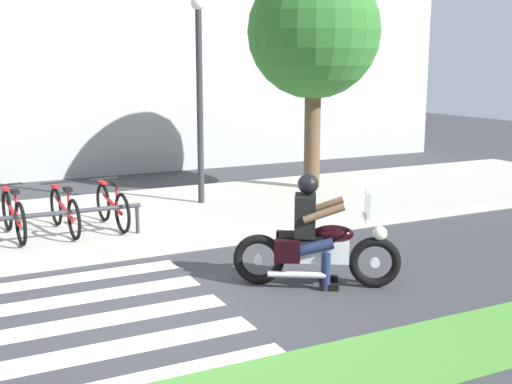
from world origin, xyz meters
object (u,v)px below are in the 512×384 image
object	(u,v)px
bicycle_3	(13,215)
street_lamp	(199,82)
rider	(312,222)
bicycle_5	(112,206)
tree_near_rack	(314,33)
motorcycle	(317,251)
bicycle_4	(65,211)

from	to	relation	value
bicycle_3	street_lamp	bearing A→B (deg)	18.19
rider	bicycle_5	world-z (taller)	rider
bicycle_5	tree_near_rack	world-z (taller)	tree_near_rack
street_lamp	bicycle_3	bearing A→B (deg)	-161.81
bicycle_3	street_lamp	xyz separation A→B (m)	(3.57, 1.17, 1.95)
motorcycle	bicycle_3	world-z (taller)	motorcycle
motorcycle	bicycle_5	distance (m)	3.98
street_lamp	tree_near_rack	bearing A→B (deg)	8.30
rider	tree_near_rack	bearing A→B (deg)	58.38
bicycle_5	street_lamp	distance (m)	3.06
bicycle_4	street_lamp	bearing A→B (deg)	22.69
rider	bicycle_5	xyz separation A→B (m)	(-1.62, 3.56, -0.33)
bicycle_4	tree_near_rack	size ratio (longest dim) A/B	0.35
bicycle_4	bicycle_5	xyz separation A→B (m)	(0.77, -0.00, 0.00)
bicycle_5	tree_near_rack	size ratio (longest dim) A/B	0.33
bicycle_3	tree_near_rack	world-z (taller)	tree_near_rack
motorcycle	bicycle_5	world-z (taller)	motorcycle
motorcycle	bicycle_3	bearing A→B (deg)	131.69
motorcycle	tree_near_rack	xyz separation A→B (m)	(3.10, 5.18, 2.96)
motorcycle	street_lamp	bearing A→B (deg)	85.75
bicycle_5	tree_near_rack	xyz separation A→B (m)	(4.78, 1.57, 2.92)
motorcycle	bicycle_5	size ratio (longest dim) A/B	1.17
rider	bicycle_3	world-z (taller)	rider
bicycle_3	bicycle_5	size ratio (longest dim) A/B	1.06
street_lamp	rider	bearing A→B (deg)	-95.05
bicycle_3	bicycle_5	world-z (taller)	bicycle_3
bicycle_5	rider	bearing A→B (deg)	-65.58
street_lamp	motorcycle	bearing A→B (deg)	-94.25
motorcycle	bicycle_4	size ratio (longest dim) A/B	1.10
bicycle_4	bicycle_5	size ratio (longest dim) A/B	1.06
bicycle_3	tree_near_rack	distance (m)	7.12
motorcycle	bicycle_4	xyz separation A→B (m)	(-2.45, 3.61, 0.04)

